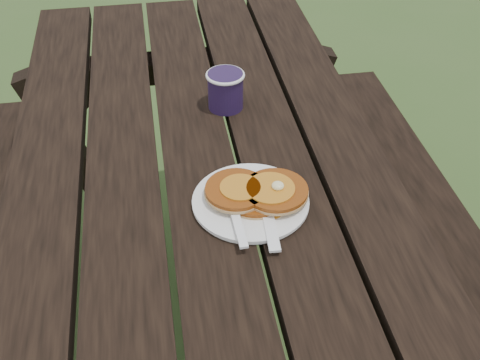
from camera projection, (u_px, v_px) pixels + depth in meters
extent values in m
cube|color=black|center=(206.00, 206.00, 1.12)|extent=(0.75, 1.80, 0.04)
cube|color=black|center=(450.00, 276.00, 1.38)|extent=(0.25, 1.80, 0.04)
cylinder|color=white|center=(251.00, 202.00, 1.09)|extent=(0.27, 0.27, 0.01)
cylinder|color=#8A3F0F|center=(255.00, 196.00, 1.09)|extent=(0.12, 0.12, 0.01)
cylinder|color=#8A3F0F|center=(236.00, 190.00, 1.08)|extent=(0.11, 0.11, 0.01)
cylinder|color=#8A3F0F|center=(276.00, 191.00, 1.08)|extent=(0.12, 0.12, 0.01)
cylinder|color=#A86618|center=(271.00, 188.00, 1.08)|extent=(0.09, 0.09, 0.00)
ellipsoid|color=#F4E59E|center=(278.00, 186.00, 1.08)|extent=(0.02, 0.02, 0.01)
cube|color=white|center=(268.00, 215.00, 1.06)|extent=(0.03, 0.18, 0.00)
cylinder|color=#241539|center=(226.00, 91.00, 1.32)|extent=(0.08, 0.08, 0.09)
torus|color=white|center=(225.00, 75.00, 1.30)|extent=(0.09, 0.09, 0.01)
cylinder|color=black|center=(225.00, 76.00, 1.30)|extent=(0.07, 0.07, 0.01)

